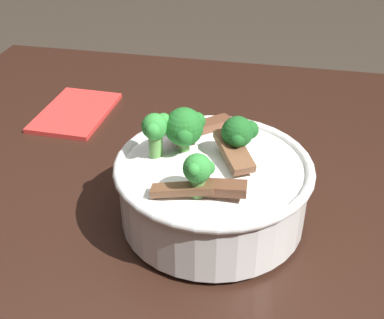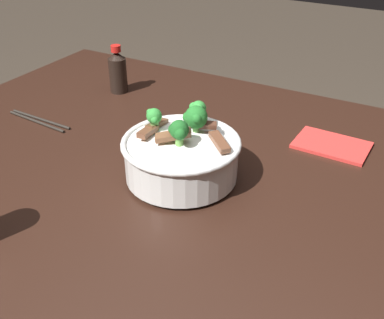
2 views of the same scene
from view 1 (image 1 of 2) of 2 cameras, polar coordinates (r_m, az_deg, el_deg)
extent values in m
cube|color=black|center=(0.61, -4.81, -13.73)|extent=(1.27, 1.01, 0.04)
cube|color=black|center=(1.38, -14.95, -5.06)|extent=(0.09, 0.09, 0.72)
cylinder|color=white|center=(0.66, 2.27, -6.62)|extent=(0.11, 0.11, 0.01)
cylinder|color=white|center=(0.63, 2.36, -3.63)|extent=(0.23, 0.23, 0.08)
torus|color=white|center=(0.61, 2.44, -0.70)|extent=(0.24, 0.24, 0.01)
ellipsoid|color=white|center=(0.62, 2.41, -1.62)|extent=(0.21, 0.21, 0.05)
cube|color=#563323|center=(0.63, -1.25, 3.00)|extent=(0.06, 0.04, 0.01)
cube|color=brown|center=(0.55, 3.45, -3.20)|extent=(0.02, 0.05, 0.01)
cube|color=brown|center=(0.59, 4.72, 1.01)|extent=(0.07, 0.06, 0.02)
cube|color=brown|center=(0.55, -1.08, -3.34)|extent=(0.02, 0.07, 0.02)
cube|color=brown|center=(0.67, 1.91, 3.89)|extent=(0.06, 0.06, 0.02)
cylinder|color=#5B9947|center=(0.61, -4.10, 1.63)|extent=(0.02, 0.02, 0.03)
sphere|color=green|center=(0.60, -4.20, 3.71)|extent=(0.03, 0.03, 0.03)
sphere|color=green|center=(0.59, -4.42, 3.30)|extent=(0.02, 0.02, 0.02)
sphere|color=green|center=(0.60, -3.23, 4.36)|extent=(0.02, 0.02, 0.02)
cylinder|color=#6BA84C|center=(0.61, 5.00, 1.01)|extent=(0.02, 0.02, 0.03)
sphere|color=#1E6023|center=(0.59, 5.12, 3.09)|extent=(0.04, 0.04, 0.04)
sphere|color=#1E6023|center=(0.58, 5.09, 2.27)|extent=(0.02, 0.02, 0.02)
sphere|color=#1E6023|center=(0.60, 6.45, 3.32)|extent=(0.02, 0.02, 0.02)
cylinder|color=#5B9947|center=(0.55, 0.61, -2.94)|extent=(0.02, 0.02, 0.02)
sphere|color=green|center=(0.54, 0.62, -0.98)|extent=(0.03, 0.03, 0.03)
sphere|color=green|center=(0.52, 0.19, -1.17)|extent=(0.01, 0.01, 0.01)
sphere|color=green|center=(0.54, 1.77, -0.93)|extent=(0.02, 0.02, 0.02)
cylinder|color=#5B9947|center=(0.62, -0.89, 1.56)|extent=(0.01, 0.01, 0.02)
sphere|color=#237028|center=(0.61, -0.91, 3.68)|extent=(0.05, 0.05, 0.05)
sphere|color=#237028|center=(0.59, -0.89, 2.70)|extent=(0.02, 0.02, 0.02)
sphere|color=#237028|center=(0.61, 0.52, 4.34)|extent=(0.02, 0.02, 0.02)
cube|color=red|center=(0.93, -12.91, 5.19)|extent=(0.17, 0.12, 0.01)
camera|label=2|loc=(1.11, 53.59, 27.76)|focal=43.45mm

